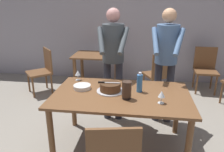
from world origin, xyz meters
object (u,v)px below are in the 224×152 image
(background_table, at_px, (98,62))
(background_chair_1, at_px, (159,73))
(wine_glass_near, at_px, (162,95))
(cake_on_platter, at_px, (110,88))
(person_standing_beside, at_px, (166,55))
(person_cutting_cake, at_px, (113,53))
(main_dining_table, at_px, (121,101))
(plate_stack, at_px, (82,87))
(background_chair_3, at_px, (205,68))
(background_chair_0, at_px, (42,69))
(water_bottle, at_px, (140,83))
(hurricane_lamp, at_px, (127,90))
(wine_glass_far, at_px, (78,73))
(cake_knife, at_px, (104,82))

(background_table, xyz_separation_m, background_chair_1, (1.25, -0.30, -0.09))
(wine_glass_near, bearing_deg, cake_on_platter, 157.48)
(cake_on_platter, bearing_deg, person_standing_beside, 43.85)
(wine_glass_near, relative_size, person_cutting_cake, 0.08)
(main_dining_table, xyz_separation_m, cake_on_platter, (-0.14, 0.05, 0.15))
(person_cutting_cake, bearing_deg, plate_stack, -116.88)
(main_dining_table, relative_size, background_chair_3, 1.83)
(plate_stack, relative_size, wine_glass_near, 1.53)
(background_chair_0, height_order, background_chair_1, same)
(main_dining_table, height_order, background_chair_0, background_chair_0)
(water_bottle, height_order, hurricane_lamp, water_bottle)
(main_dining_table, xyz_separation_m, wine_glass_far, (-0.65, 0.39, 0.20))
(main_dining_table, relative_size, person_standing_beside, 0.96)
(wine_glass_far, xyz_separation_m, person_cutting_cake, (0.46, 0.32, 0.22))
(cake_knife, xyz_separation_m, background_table, (-0.47, 1.92, -0.29))
(cake_on_platter, height_order, background_chair_0, background_chair_0)
(cake_knife, relative_size, hurricane_lamp, 1.29)
(wine_glass_near, distance_m, person_standing_beside, 0.97)
(background_chair_0, distance_m, background_chair_3, 3.34)
(hurricane_lamp, relative_size, person_standing_beside, 0.12)
(main_dining_table, xyz_separation_m, background_table, (-0.69, 1.96, -0.07))
(background_chair_0, bearing_deg, wine_glass_far, -47.29)
(water_bottle, xyz_separation_m, hurricane_lamp, (-0.14, -0.23, -0.01))
(cake_knife, distance_m, plate_stack, 0.31)
(wine_glass_far, bearing_deg, hurricane_lamp, -35.78)
(plate_stack, distance_m, background_chair_1, 1.93)
(wine_glass_far, xyz_separation_m, person_standing_beside, (1.22, 0.35, 0.22))
(plate_stack, relative_size, background_table, 0.22)
(main_dining_table, bearing_deg, cake_knife, 167.13)
(plate_stack, xyz_separation_m, person_cutting_cake, (0.31, 0.62, 0.30))
(cake_on_platter, bearing_deg, main_dining_table, -20.42)
(wine_glass_near, bearing_deg, cake_knife, 159.97)
(cake_knife, xyz_separation_m, person_cutting_cake, (0.02, 0.66, 0.21))
(cake_on_platter, height_order, hurricane_lamp, hurricane_lamp)
(cake_on_platter, xyz_separation_m, person_cutting_cake, (-0.05, 0.66, 0.27))
(wine_glass_far, relative_size, person_standing_beside, 0.08)
(background_chair_3, bearing_deg, person_cutting_cake, -140.36)
(water_bottle, distance_m, background_chair_0, 2.49)
(cake_knife, relative_size, background_chair_1, 0.30)
(cake_on_platter, bearing_deg, cake_knife, -176.94)
(hurricane_lamp, distance_m, background_chair_3, 2.73)
(hurricane_lamp, bearing_deg, wine_glass_far, 144.22)
(water_bottle, xyz_separation_m, person_cutting_cake, (-0.41, 0.61, 0.21))
(background_chair_1, bearing_deg, background_chair_0, -177.93)
(plate_stack, relative_size, hurricane_lamp, 1.05)
(wine_glass_near, xyz_separation_m, background_table, (-1.14, 2.16, -0.28))
(cake_knife, height_order, background_chair_1, background_chair_1)
(cake_knife, distance_m, water_bottle, 0.43)
(plate_stack, height_order, person_cutting_cake, person_cutting_cake)
(main_dining_table, xyz_separation_m, wine_glass_near, (0.46, -0.20, 0.20))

